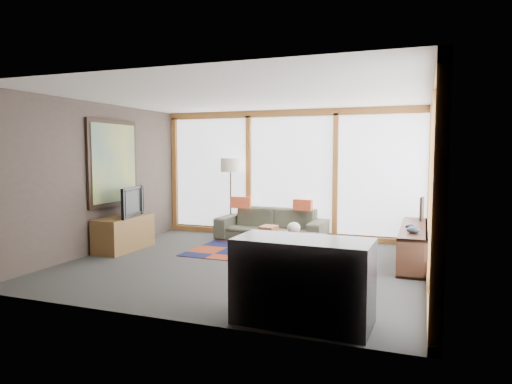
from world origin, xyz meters
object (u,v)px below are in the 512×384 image
(sofa, at_px, (271,225))
(bookshelf, at_px, (413,244))
(television, at_px, (128,202))
(floor_lamp, at_px, (231,197))
(bar_counter, at_px, (303,281))
(tv_console, at_px, (124,233))
(coffee_table, at_px, (289,245))

(sofa, distance_m, bookshelf, 2.82)
(television, bearing_deg, floor_lamp, -42.98)
(bar_counter, bearing_deg, bookshelf, 74.79)
(sofa, height_order, television, television)
(tv_console, bearing_deg, sofa, 38.30)
(coffee_table, distance_m, bookshelf, 2.00)
(floor_lamp, bearing_deg, bookshelf, -17.28)
(coffee_table, height_order, tv_console, tv_console)
(tv_console, xyz_separation_m, bar_counter, (3.88, -2.31, 0.14))
(tv_console, bearing_deg, television, 22.58)
(floor_lamp, bearing_deg, tv_console, -121.18)
(floor_lamp, relative_size, coffee_table, 1.40)
(bar_counter, bearing_deg, floor_lamp, 124.01)
(sofa, distance_m, television, 2.78)
(bookshelf, distance_m, tv_console, 4.96)
(coffee_table, height_order, bar_counter, bar_counter)
(sofa, xyz_separation_m, bookshelf, (2.68, -0.88, -0.03))
(bookshelf, bearing_deg, television, -170.24)
(tv_console, bearing_deg, bar_counter, -30.79)
(floor_lamp, bearing_deg, sofa, -14.89)
(television, bearing_deg, sofa, -64.26)
(television, relative_size, bar_counter, 0.67)
(floor_lamp, height_order, bar_counter, floor_lamp)
(sofa, distance_m, coffee_table, 1.40)
(floor_lamp, height_order, coffee_table, floor_lamp)
(bar_counter, bearing_deg, sofa, 114.80)
(coffee_table, distance_m, tv_console, 2.96)
(sofa, distance_m, tv_console, 2.80)
(coffee_table, xyz_separation_m, television, (-2.83, -0.50, 0.67))
(bookshelf, bearing_deg, floor_lamp, 162.72)
(bookshelf, relative_size, bar_counter, 1.62)
(television, bearing_deg, coffee_table, -92.95)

